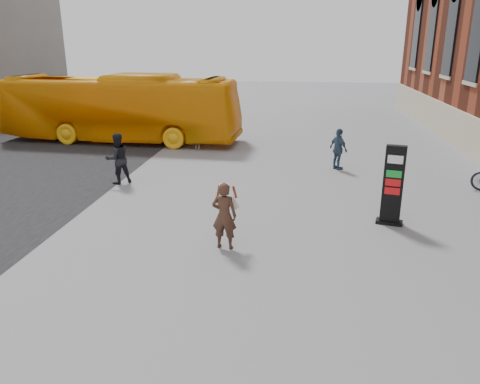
# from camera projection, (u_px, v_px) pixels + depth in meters

# --- Properties ---
(ground) EXTENTS (100.00, 100.00, 0.00)m
(ground) POSITION_uv_depth(u_px,v_px,m) (235.00, 238.00, 12.60)
(ground) COLOR #9E9EA3
(info_pylon) EXTENTS (0.81, 0.54, 2.32)m
(info_pylon) POSITION_uv_depth(u_px,v_px,m) (393.00, 185.00, 13.27)
(info_pylon) COLOR black
(info_pylon) RESTS_ON ground
(woman) EXTENTS (0.70, 0.64, 1.75)m
(woman) POSITION_uv_depth(u_px,v_px,m) (224.00, 215.00, 11.78)
(woman) COLOR #392218
(woman) RESTS_ON ground
(bus) EXTENTS (12.57, 3.66, 3.46)m
(bus) POSITION_uv_depth(u_px,v_px,m) (120.00, 108.00, 24.22)
(bus) COLOR orange
(bus) RESTS_ON road
(pedestrian_a) EXTENTS (1.16, 1.14, 1.88)m
(pedestrian_a) POSITION_uv_depth(u_px,v_px,m) (118.00, 159.00, 17.18)
(pedestrian_a) COLOR black
(pedestrian_a) RESTS_ON ground
(pedestrian_b) EXTENTS (1.09, 0.82, 1.51)m
(pedestrian_b) POSITION_uv_depth(u_px,v_px,m) (198.00, 134.00, 22.75)
(pedestrian_b) COLOR gray
(pedestrian_b) RESTS_ON ground
(pedestrian_c) EXTENTS (0.91, 1.05, 1.69)m
(pedestrian_c) POSITION_uv_depth(u_px,v_px,m) (338.00, 149.00, 19.08)
(pedestrian_c) COLOR #375167
(pedestrian_c) RESTS_ON ground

